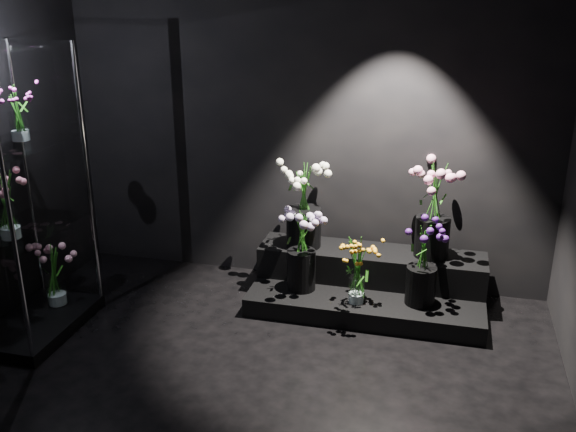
% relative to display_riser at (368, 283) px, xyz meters
% --- Properties ---
extents(floor, '(4.00, 4.00, 0.00)m').
position_rel_display_riser_xyz_m(floor, '(-0.60, -1.64, -0.17)').
color(floor, black).
rests_on(floor, ground).
extents(wall_back, '(4.00, 0.00, 4.00)m').
position_rel_display_riser_xyz_m(wall_back, '(-0.60, 0.36, 1.23)').
color(wall_back, black).
rests_on(wall_back, floor).
extents(display_riser, '(1.80, 0.80, 0.40)m').
position_rel_display_riser_xyz_m(display_riser, '(0.00, 0.00, 0.00)').
color(display_riser, black).
rests_on(display_riser, floor).
extents(display_case, '(0.56, 0.93, 2.05)m').
position_rel_display_riser_xyz_m(display_case, '(-2.30, -1.03, 0.86)').
color(display_case, black).
rests_on(display_case, floor).
extents(bouquet_orange_bells, '(0.31, 0.31, 0.54)m').
position_rel_display_riser_xyz_m(bouquet_orange_bells, '(-0.05, -0.32, 0.26)').
color(bouquet_orange_bells, white).
rests_on(bouquet_orange_bells, display_riser).
extents(bouquet_lilac, '(0.48, 0.48, 0.66)m').
position_rel_display_riser_xyz_m(bouquet_lilac, '(-0.51, -0.19, 0.38)').
color(bouquet_lilac, black).
rests_on(bouquet_lilac, display_riser).
extents(bouquet_purple, '(0.34, 0.34, 0.65)m').
position_rel_display_riser_xyz_m(bouquet_purple, '(0.41, -0.22, 0.35)').
color(bouquet_purple, black).
rests_on(bouquet_purple, display_riser).
extents(bouquet_cream_roses, '(0.50, 0.50, 0.70)m').
position_rel_display_riser_xyz_m(bouquet_cream_roses, '(-0.55, 0.08, 0.63)').
color(bouquet_cream_roses, black).
rests_on(bouquet_cream_roses, display_riser).
extents(bouquet_pink_roses, '(0.40, 0.40, 0.74)m').
position_rel_display_riser_xyz_m(bouquet_pink_roses, '(0.46, 0.13, 0.66)').
color(bouquet_pink_roses, black).
rests_on(bouquet_pink_roses, display_riser).
extents(bouquet_case_pink, '(0.38, 0.38, 0.47)m').
position_rel_display_riser_xyz_m(bouquet_case_pink, '(-2.28, -1.19, 0.88)').
color(bouquet_case_pink, white).
rests_on(bouquet_case_pink, display_case).
extents(bouquet_case_magenta, '(0.29, 0.29, 0.39)m').
position_rel_display_riser_xyz_m(bouquet_case_magenta, '(-2.31, -0.91, 1.43)').
color(bouquet_case_magenta, white).
rests_on(bouquet_case_magenta, display_case).
extents(bouquet_case_base_pink, '(0.41, 0.41, 0.50)m').
position_rel_display_riser_xyz_m(bouquet_case_base_pink, '(-2.29, -0.79, 0.19)').
color(bouquet_case_base_pink, white).
rests_on(bouquet_case_base_pink, display_case).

